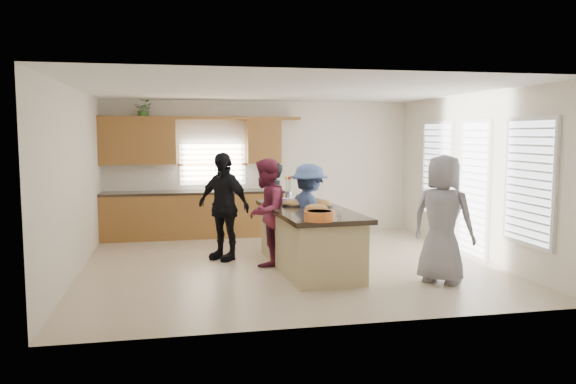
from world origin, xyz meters
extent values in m
plane|color=#C7B294|center=(0.00, 0.00, 0.00)|extent=(6.50, 6.50, 0.00)
cube|color=silver|center=(0.00, 3.00, 1.40)|extent=(6.50, 0.02, 2.80)
cube|color=silver|center=(0.00, -3.00, 1.40)|extent=(6.50, 0.02, 2.80)
cube|color=silver|center=(-3.25, 0.00, 1.40)|extent=(0.02, 6.00, 2.80)
cube|color=silver|center=(3.25, 0.00, 1.40)|extent=(0.02, 6.00, 2.80)
cube|color=white|center=(0.00, 0.00, 2.80)|extent=(6.50, 6.00, 0.02)
cube|color=olive|center=(-1.43, 2.69, 0.45)|extent=(3.65, 0.62, 0.90)
cube|color=black|center=(-1.43, 2.69, 0.93)|extent=(3.70, 0.65, 0.05)
cube|color=olive|center=(-2.50, 2.82, 1.95)|extent=(1.50, 0.36, 0.90)
cube|color=olive|center=(0.05, 2.82, 1.95)|extent=(0.70, 0.36, 0.90)
cube|color=olive|center=(-1.23, 2.82, 2.43)|extent=(4.05, 0.40, 0.06)
cube|color=brown|center=(-1.00, 2.96, 1.48)|extent=(1.35, 0.08, 0.85)
cube|color=white|center=(3.22, 1.30, 1.42)|extent=(0.06, 1.10, 1.75)
cube|color=white|center=(3.22, -0.10, 1.17)|extent=(0.06, 0.85, 2.25)
cube|color=white|center=(3.22, -1.60, 1.42)|extent=(0.06, 1.10, 1.75)
cube|color=tan|center=(0.26, -0.35, 0.44)|extent=(1.14, 2.55, 0.88)
cube|color=black|center=(0.26, -0.35, 0.92)|extent=(1.30, 2.76, 0.07)
cube|color=black|center=(0.26, -0.35, 0.04)|extent=(1.05, 2.47, 0.08)
cylinder|color=black|center=(0.31, -0.65, 0.96)|extent=(0.40, 0.40, 0.02)
ellipsoid|color=#BE7D3B|center=(0.31, -0.65, 0.98)|extent=(0.36, 0.36, 0.16)
cylinder|color=black|center=(0.51, -0.13, 0.96)|extent=(0.40, 0.40, 0.02)
ellipsoid|color=#BE7D3B|center=(0.51, -0.13, 0.98)|extent=(0.36, 0.36, 0.16)
cylinder|color=black|center=(0.09, 0.05, 0.96)|extent=(0.37, 0.37, 0.02)
ellipsoid|color=tan|center=(0.09, 0.05, 0.98)|extent=(0.34, 0.34, 0.15)
cylinder|color=orange|center=(0.11, -1.57, 1.02)|extent=(0.42, 0.42, 0.13)
cylinder|color=beige|center=(0.11, -1.57, 1.06)|extent=(0.34, 0.34, 0.04)
cylinder|color=white|center=(0.52, -1.13, 0.99)|extent=(0.08, 0.08, 0.09)
cylinder|color=#C796DA|center=(0.12, 0.65, 0.98)|extent=(0.24, 0.24, 0.05)
cylinder|color=silver|center=(0.19, 0.90, 1.02)|extent=(0.13, 0.13, 0.15)
imported|color=#467A31|center=(-2.36, 2.82, 2.59)|extent=(0.42, 0.39, 0.39)
imported|color=black|center=(-0.02, 1.31, 0.79)|extent=(0.48, 0.64, 1.58)
imported|color=maroon|center=(-0.36, 0.00, 0.86)|extent=(0.98, 1.05, 1.72)
imported|color=black|center=(-1.00, 0.55, 0.91)|extent=(1.06, 1.07, 1.81)
imported|color=#3B5080|center=(0.34, -0.02, 0.82)|extent=(1.00, 1.21, 1.63)
imported|color=gray|center=(1.92, -1.56, 0.91)|extent=(1.03, 1.05, 1.83)
camera|label=1|loc=(-1.79, -8.80, 2.12)|focal=35.00mm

